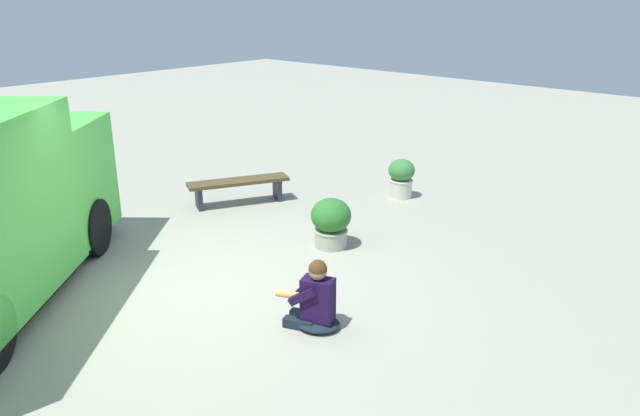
# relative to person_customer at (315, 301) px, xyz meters

# --- Properties ---
(ground_plane) EXTENTS (40.00, 40.00, 0.00)m
(ground_plane) POSITION_rel_person_customer_xyz_m (-1.75, -0.32, -0.33)
(ground_plane) COLOR #999888
(person_customer) EXTENTS (0.81, 0.60, 0.85)m
(person_customer) POSITION_rel_person_customer_xyz_m (0.00, 0.00, 0.00)
(person_customer) COLOR black
(person_customer) RESTS_ON ground_plane
(planter_flowering_far) EXTENTS (0.49, 0.49, 0.73)m
(planter_flowering_far) POSITION_rel_person_customer_xyz_m (-1.99, 4.55, 0.06)
(planter_flowering_far) COLOR beige
(planter_flowering_far) RESTS_ON ground_plane
(planter_flowering_side) EXTENTS (0.60, 0.60, 0.76)m
(planter_flowering_side) POSITION_rel_person_customer_xyz_m (-1.41, 1.90, 0.07)
(planter_flowering_side) COLOR #A1A08E
(planter_flowering_side) RESTS_ON ground_plane
(plaza_bench) EXTENTS (1.18, 1.80, 0.46)m
(plaza_bench) POSITION_rel_person_customer_xyz_m (-3.94, 2.27, 0.02)
(plaza_bench) COLOR #493F24
(plaza_bench) RESTS_ON ground_plane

